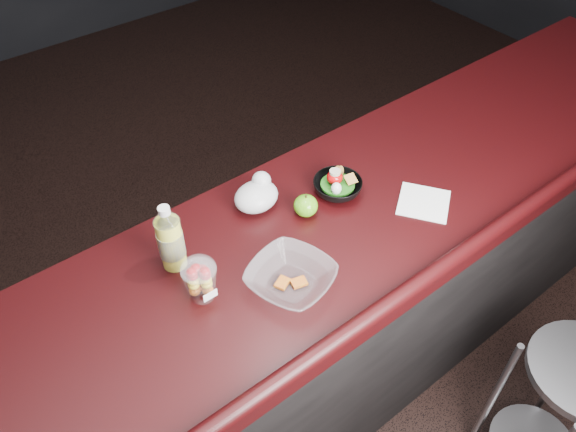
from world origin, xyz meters
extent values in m
cube|color=black|center=(0.00, 0.30, 0.49)|extent=(4.00, 0.65, 0.98)
cube|color=black|center=(0.00, 0.30, 1.00)|extent=(4.06, 0.71, 0.04)
cylinder|color=#A1A1A6|center=(0.47, -0.29, 0.36)|extent=(0.02, 0.02, 0.72)
cylinder|color=#A1A1A6|center=(0.73, -0.39, 0.36)|extent=(0.02, 0.02, 0.72)
cylinder|color=#EBED3D|center=(-0.33, 0.44, 1.11)|extent=(0.07, 0.07, 0.18)
cylinder|color=white|center=(-0.33, 0.44, 1.11)|extent=(0.07, 0.07, 0.18)
cone|color=white|center=(-0.33, 0.44, 1.21)|extent=(0.07, 0.07, 0.03)
cylinder|color=white|center=(-0.33, 0.44, 1.24)|extent=(0.03, 0.03, 0.02)
cylinder|color=#072D99|center=(-0.33, 0.44, 1.11)|extent=(0.08, 0.08, 0.08)
ellipsoid|color=white|center=(-0.33, 0.29, 1.13)|extent=(0.10, 0.10, 0.05)
ellipsoid|color=#41800E|center=(0.10, 0.37, 1.06)|extent=(0.08, 0.08, 0.07)
cylinder|color=black|center=(0.10, 0.37, 1.09)|extent=(0.01, 0.01, 0.01)
ellipsoid|color=silver|center=(0.00, 0.49, 1.06)|extent=(0.15, 0.12, 0.09)
sphere|color=silver|center=(0.04, 0.51, 1.10)|extent=(0.06, 0.06, 0.06)
imported|color=black|center=(0.25, 0.38, 1.05)|extent=(0.18, 0.18, 0.05)
cylinder|color=#0F470C|center=(0.25, 0.38, 1.06)|extent=(0.11, 0.11, 0.01)
ellipsoid|color=#B10709|center=(0.25, 0.40, 1.08)|extent=(0.05, 0.05, 0.05)
cylinder|color=beige|center=(0.25, 0.40, 1.10)|extent=(0.04, 0.04, 0.01)
ellipsoid|color=white|center=(0.22, 0.36, 1.07)|extent=(0.03, 0.03, 0.04)
imported|color=silver|center=(-0.11, 0.17, 1.05)|extent=(0.30, 0.30, 0.06)
cube|color=#990F0C|center=(-0.13, 0.18, 1.03)|extent=(0.05, 0.05, 0.01)
cube|color=#990F0C|center=(-0.09, 0.16, 1.03)|extent=(0.05, 0.04, 0.01)
cube|color=white|center=(0.44, 0.17, 1.02)|extent=(0.22, 0.22, 0.00)
camera|label=1|loc=(-0.72, -0.61, 2.28)|focal=35.00mm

